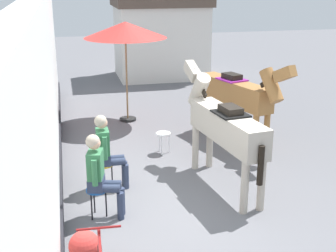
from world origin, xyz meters
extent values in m
plane|color=slate|center=(0.00, 3.00, 0.00)|extent=(40.00, 40.00, 0.00)
cube|color=white|center=(-2.55, 1.50, 1.70)|extent=(0.30, 14.00, 3.40)
cube|color=black|center=(-2.53, 1.50, 0.18)|extent=(0.34, 14.00, 0.36)
cube|color=silver|center=(1.40, 10.27, 1.30)|extent=(3.20, 2.40, 2.60)
cylinder|color=#194C99|center=(-1.82, 0.04, 0.46)|extent=(0.34, 0.34, 0.03)
cylinder|color=black|center=(-1.69, 0.00, 0.22)|extent=(0.02, 0.02, 0.45)
cylinder|color=black|center=(-1.86, 0.17, 0.22)|extent=(0.02, 0.02, 0.45)
cylinder|color=black|center=(-1.92, -0.06, 0.22)|extent=(0.02, 0.02, 0.45)
cube|color=#2D3851|center=(-1.82, 0.04, 0.58)|extent=(0.31, 0.37, 0.20)
cube|color=#337247|center=(-1.82, 0.04, 0.90)|extent=(0.30, 0.38, 0.44)
sphere|color=tan|center=(-1.82, 0.04, 1.25)|extent=(0.20, 0.20, 0.20)
sphere|color=#B2A38E|center=(-1.84, 0.04, 1.28)|extent=(0.22, 0.22, 0.22)
cylinder|color=#2D3851|center=(-1.62, 0.07, 0.53)|extent=(0.40, 0.22, 0.13)
cylinder|color=#2D3851|center=(-1.44, 0.02, 0.23)|extent=(0.11, 0.11, 0.46)
cylinder|color=#2D3851|center=(-1.66, -0.09, 0.53)|extent=(0.40, 0.22, 0.13)
cylinder|color=#2D3851|center=(-1.47, -0.13, 0.23)|extent=(0.11, 0.11, 0.46)
cylinder|color=#337247|center=(-1.76, 0.23, 0.85)|extent=(0.09, 0.09, 0.42)
cylinder|color=#337247|center=(-1.85, -0.16, 0.85)|extent=(0.09, 0.09, 0.42)
cylinder|color=gold|center=(-1.62, 1.04, 0.46)|extent=(0.34, 0.34, 0.03)
cylinder|color=black|center=(-1.48, 1.03, 0.22)|extent=(0.02, 0.02, 0.45)
cylinder|color=black|center=(-1.69, 1.16, 0.22)|extent=(0.02, 0.02, 0.45)
cylinder|color=black|center=(-1.69, 0.92, 0.22)|extent=(0.02, 0.02, 0.45)
cube|color=#2D3851|center=(-1.62, 1.04, 0.58)|extent=(0.24, 0.32, 0.20)
cube|color=#337247|center=(-1.62, 1.04, 0.90)|extent=(0.22, 0.34, 0.44)
sphere|color=tan|center=(-1.62, 1.04, 1.25)|extent=(0.20, 0.20, 0.20)
sphere|color=#B2A38E|center=(-1.64, 1.04, 1.28)|extent=(0.22, 0.22, 0.22)
cylinder|color=#2D3851|center=(-1.43, 1.11, 0.53)|extent=(0.38, 0.13, 0.13)
cylinder|color=#2D3851|center=(-1.24, 1.11, 0.23)|extent=(0.11, 0.11, 0.46)
cylinder|color=#2D3851|center=(-1.43, 0.95, 0.53)|extent=(0.38, 0.13, 0.13)
cylinder|color=#2D3851|center=(-1.24, 0.95, 0.23)|extent=(0.11, 0.11, 0.46)
cylinder|color=#337247|center=(-1.60, 1.24, 0.85)|extent=(0.09, 0.09, 0.42)
cylinder|color=#337247|center=(-1.60, 0.84, 0.85)|extent=(0.09, 0.09, 0.42)
cube|color=#B2A899|center=(0.52, 0.59, 1.16)|extent=(0.73, 2.24, 0.52)
cylinder|color=#B2A899|center=(0.24, 1.54, 0.45)|extent=(0.13, 0.13, 0.90)
cylinder|color=#B2A899|center=(0.54, 1.58, 0.45)|extent=(0.13, 0.13, 0.90)
cylinder|color=#B2A899|center=(0.50, -0.38, 0.45)|extent=(0.13, 0.13, 0.90)
cylinder|color=#B2A899|center=(0.80, -0.34, 0.45)|extent=(0.13, 0.13, 0.90)
cylinder|color=#B2A899|center=(0.36, 1.78, 1.55)|extent=(0.36, 0.66, 0.73)
cube|color=#B2A899|center=(0.31, 2.12, 1.86)|extent=(0.25, 0.55, 0.40)
cube|color=black|center=(0.36, 1.76, 1.69)|extent=(0.13, 0.63, 0.48)
cylinder|color=black|center=(0.68, -0.54, 0.89)|extent=(0.11, 0.11, 0.65)
cube|color=black|center=(0.53, 0.49, 1.44)|extent=(0.58, 0.66, 0.03)
cube|color=black|center=(0.53, 0.49, 1.51)|extent=(0.34, 0.47, 0.12)
cube|color=#9E6B38|center=(1.54, 2.94, 1.16)|extent=(1.07, 2.23, 0.52)
cylinder|color=#9E6B38|center=(1.97, 2.05, 0.45)|extent=(0.13, 0.13, 0.90)
cylinder|color=#9E6B38|center=(1.68, 1.95, 0.45)|extent=(0.13, 0.13, 0.90)
cylinder|color=#9E6B38|center=(1.40, 3.90, 0.45)|extent=(0.13, 0.13, 0.90)
cylinder|color=#9E6B38|center=(1.10, 3.81, 0.45)|extent=(0.13, 0.13, 0.90)
cylinder|color=#9E6B38|center=(1.89, 1.79, 1.55)|extent=(0.45, 0.69, 0.73)
cube|color=#9E6B38|center=(1.99, 1.46, 1.86)|extent=(0.33, 0.56, 0.40)
cube|color=black|center=(1.88, 1.81, 1.69)|extent=(0.22, 0.61, 0.48)
cylinder|color=black|center=(1.20, 4.03, 0.89)|extent=(0.13, 0.13, 0.65)
cube|color=#8C1E8C|center=(1.51, 3.03, 1.44)|extent=(0.65, 0.72, 0.03)
cube|color=black|center=(1.51, 3.03, 1.51)|extent=(0.40, 0.50, 0.12)
sphere|color=red|center=(-2.10, -1.48, 0.44)|extent=(0.40, 0.40, 0.40)
cylinder|color=maroon|center=(-1.94, -2.05, 1.01)|extent=(0.50, 0.05, 0.03)
cylinder|color=black|center=(-0.62, 5.03, 0.03)|extent=(0.44, 0.44, 0.06)
cylinder|color=olive|center=(-0.62, 5.03, 1.10)|extent=(0.04, 0.04, 2.20)
cone|color=red|center=(-0.62, 5.03, 2.38)|extent=(2.10, 2.10, 0.40)
cylinder|color=white|center=(-0.20, 2.51, 0.45)|extent=(0.32, 0.32, 0.03)
cylinder|color=silver|center=(-0.07, 2.51, 0.22)|extent=(0.02, 0.02, 0.43)
cylinder|color=silver|center=(-0.27, 2.62, 0.22)|extent=(0.02, 0.02, 0.43)
cylinder|color=silver|center=(-0.27, 2.40, 0.22)|extent=(0.02, 0.02, 0.43)
camera|label=1|loc=(-2.20, -6.64, 3.70)|focal=49.36mm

